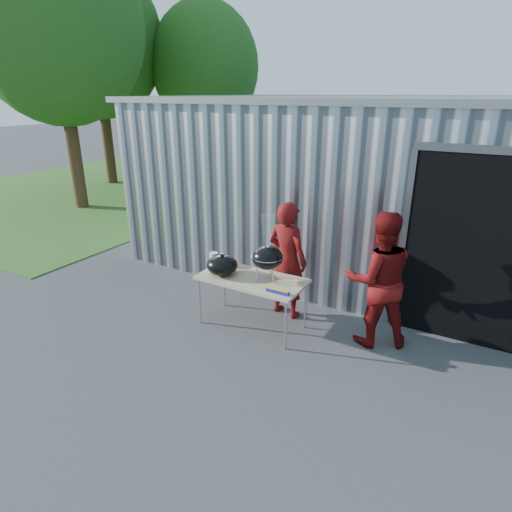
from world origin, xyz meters
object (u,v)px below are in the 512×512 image
Objects in this scene: kettle_grill at (267,252)px; person_cook at (287,260)px; person_bystander at (378,280)px; folding_table at (252,281)px.

kettle_grill is 0.53× the size of person_cook.
person_bystander reaches higher than kettle_grill.
person_cook reaches higher than folding_table.
folding_table is 0.86× the size of person_cook.
folding_table is 0.82× the size of person_bystander.
folding_table is at bearing -13.87° from person_bystander.
person_bystander reaches higher than person_cook.
folding_table is 0.65m from person_cook.
person_bystander is (1.41, 0.41, -0.26)m from kettle_grill.
kettle_grill is 0.61m from person_cook.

